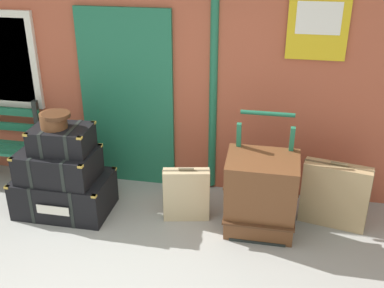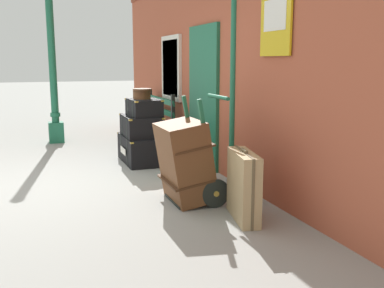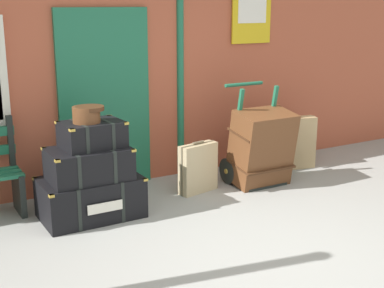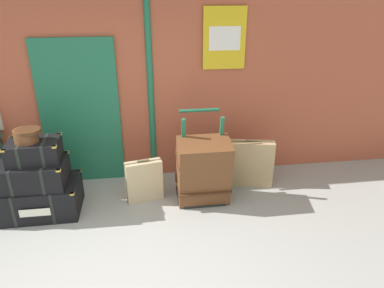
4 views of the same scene
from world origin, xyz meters
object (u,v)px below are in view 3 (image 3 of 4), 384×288
porters_trolley (253,160)px  steamer_trunk_base (91,197)px  large_brown_trunk (262,148)px  suitcase_brown (198,168)px  round_hatbox (87,113)px  steamer_trunk_middle (89,164)px  steamer_trunk_top (92,134)px  suitcase_slate (290,143)px

porters_trolley → steamer_trunk_base: bearing=-176.8°
large_brown_trunk → suitcase_brown: size_ratio=1.52×
round_hatbox → large_brown_trunk: bearing=-1.0°
large_brown_trunk → steamer_trunk_base: bearing=178.5°
steamer_trunk_middle → porters_trolley: bearing=4.0°
steamer_trunk_top → round_hatbox: size_ratio=2.00×
porters_trolley → steamer_trunk_top: bearing=-176.8°
suitcase_slate → round_hatbox: bearing=-173.6°
large_brown_trunk → suitcase_brown: 0.82m
steamer_trunk_top → suitcase_slate: size_ratio=0.87×
steamer_trunk_middle → suitcase_slate: bearing=6.7°
steamer_trunk_top → porters_trolley: 2.17m
porters_trolley → suitcase_slate: 0.77m
steamer_trunk_top → large_brown_trunk: (2.08, -0.06, -0.40)m
suitcase_slate → steamer_trunk_middle: bearing=-173.3°
porters_trolley → large_brown_trunk: porters_trolley is taller
round_hatbox → suitcase_brown: bearing=5.4°
steamer_trunk_middle → suitcase_brown: 1.39m
steamer_trunk_base → steamer_trunk_top: bearing=2.5°
steamer_trunk_base → suitcase_slate: suitcase_slate is taller
steamer_trunk_base → large_brown_trunk: bearing=-1.5°
steamer_trunk_base → round_hatbox: round_hatbox is taller
round_hatbox → large_brown_trunk: size_ratio=0.34×
round_hatbox → suitcase_brown: size_ratio=0.51×
steamer_trunk_middle → large_brown_trunk: 2.14m
round_hatbox → porters_trolley: (2.13, 0.13, -0.82)m
steamer_trunk_top → round_hatbox: bearing=-160.5°
steamer_trunk_top → porters_trolley: (2.08, 0.12, -0.60)m
suitcase_brown → suitcase_slate: bearing=7.3°
suitcase_brown → large_brown_trunk: bearing=-11.9°
steamer_trunk_top → porters_trolley: size_ratio=0.53×
steamer_trunk_base → porters_trolley: 2.13m
round_hatbox → porters_trolley: porters_trolley is taller
round_hatbox → large_brown_trunk: 2.22m
suitcase_slate → suitcase_brown: suitcase_slate is taller
steamer_trunk_middle → large_brown_trunk: large_brown_trunk is taller
large_brown_trunk → round_hatbox: bearing=179.0°
round_hatbox → steamer_trunk_top: bearing=19.5°
large_brown_trunk → steamer_trunk_middle: bearing=179.4°
steamer_trunk_top → suitcase_brown: bearing=4.8°
steamer_trunk_base → suitcase_slate: size_ratio=1.39×
steamer_trunk_middle → large_brown_trunk: size_ratio=0.87×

